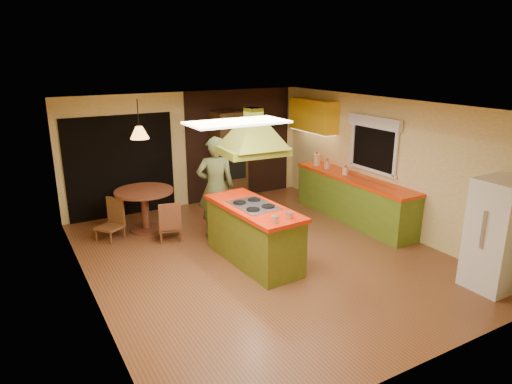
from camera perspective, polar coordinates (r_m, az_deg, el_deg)
ground at (r=7.75m, az=1.00°, el=-8.03°), size 6.50×6.50×0.00m
room_walls at (r=7.32m, az=1.05°, el=0.88°), size 5.50×6.50×6.50m
ceiling_plane at (r=7.07m, az=1.11°, el=10.66°), size 6.50×6.50×0.00m
brick_panel at (r=10.65m, az=-2.08°, el=5.98°), size 2.64×0.03×2.50m
nook_opening at (r=9.76m, az=-16.53°, el=3.06°), size 2.20×0.03×2.10m
right_counter at (r=9.41m, az=12.04°, el=-0.82°), size 0.62×3.05×0.92m
upper_cabinets at (r=10.38m, az=7.14°, el=9.49°), size 0.34×1.40×0.70m
window_right at (r=9.13m, az=14.54°, el=6.93°), size 0.12×1.35×1.06m
fluor_panel at (r=5.50m, az=-2.37°, el=8.69°), size 1.20×0.60×0.03m
kitchen_island at (r=7.38m, az=-0.29°, el=-5.24°), size 0.89×1.97×0.98m
range_hood at (r=6.91m, az=-0.31°, el=8.45°), size 1.02×0.76×0.79m
man at (r=8.32m, az=-5.06°, el=0.57°), size 0.79×0.64×1.88m
refrigerator at (r=7.32m, az=27.93°, el=-4.77°), size 0.67×0.64×1.63m
wall_oven at (r=10.26m, az=-3.43°, el=4.30°), size 0.70×0.62×2.06m
dining_table at (r=8.89m, az=-13.75°, el=-1.23°), size 1.09×1.09×0.82m
chair_left at (r=8.71m, az=-17.88°, el=-3.36°), size 0.57×0.57×0.75m
chair_near at (r=8.44m, az=-10.77°, el=-3.48°), size 0.50×0.50×0.75m
pendant_lamp at (r=8.58m, az=-14.37°, el=7.21°), size 0.45×0.45×0.22m
canister_large at (r=10.11m, az=7.60°, el=4.04°), size 0.20×0.20×0.25m
canister_medium at (r=9.83m, az=8.91°, el=3.40°), size 0.16×0.16×0.17m
canister_small at (r=9.40m, az=11.10°, el=2.60°), size 0.13×0.13×0.16m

